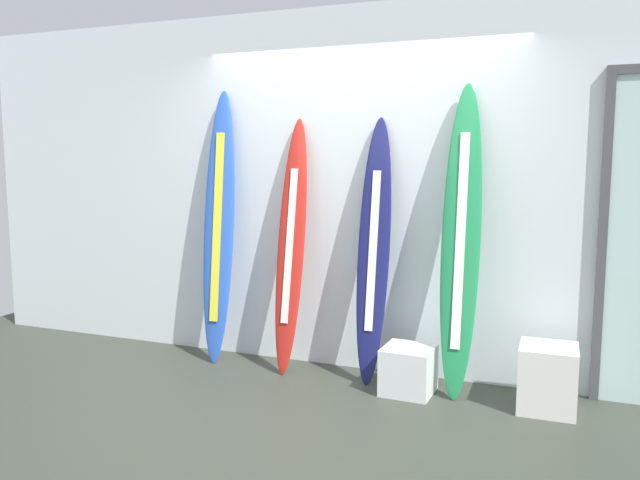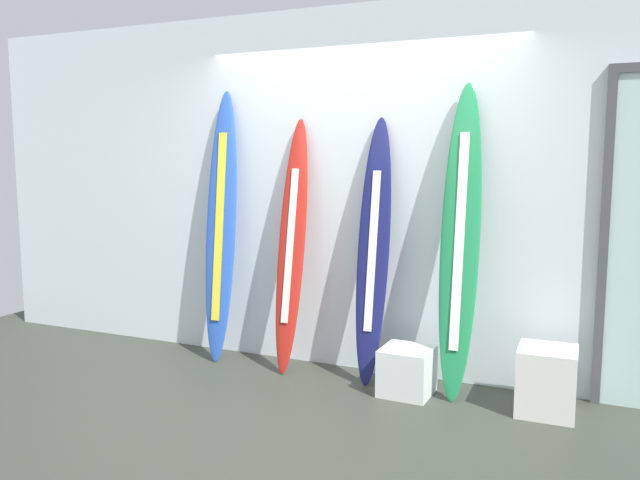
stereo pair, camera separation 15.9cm
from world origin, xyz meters
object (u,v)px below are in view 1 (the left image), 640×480
object	(u,v)px
surfboard_cobalt	(219,229)
surfboard_navy	(374,253)
surfboard_crimson	(291,246)
display_block_center	(548,378)
surfboard_emerald	(461,242)
display_block_left	(408,370)

from	to	relation	value
surfboard_cobalt	surfboard_navy	distance (m)	1.32
surfboard_crimson	display_block_center	world-z (taller)	surfboard_crimson
surfboard_crimson	surfboard_emerald	bearing A→B (deg)	-1.10
surfboard_crimson	display_block_left	bearing A→B (deg)	-9.64
surfboard_cobalt	display_block_left	bearing A→B (deg)	-6.39
display_block_center	surfboard_cobalt	bearing A→B (deg)	176.56
surfboard_cobalt	display_block_center	bearing A→B (deg)	-3.44
surfboard_navy	surfboard_emerald	bearing A→B (deg)	-3.22
surfboard_crimson	surfboard_navy	size ratio (longest dim) A/B	1.00
display_block_left	display_block_center	size ratio (longest dim) A/B	0.83
surfboard_navy	surfboard_emerald	distance (m)	0.65
surfboard_emerald	surfboard_crimson	bearing A→B (deg)	178.90
surfboard_cobalt	display_block_center	world-z (taller)	surfboard_cobalt
surfboard_cobalt	display_block_center	distance (m)	2.71
display_block_left	display_block_center	xyz separation A→B (m)	(0.93, 0.03, 0.05)
surfboard_crimson	surfboard_navy	world-z (taller)	surfboard_crimson
surfboard_crimson	surfboard_emerald	xyz separation A→B (m)	(1.30, -0.03, 0.09)
display_block_left	surfboard_emerald	bearing A→B (deg)	23.88
surfboard_cobalt	surfboard_navy	world-z (taller)	surfboard_cobalt
surfboard_crimson	surfboard_navy	xyz separation A→B (m)	(0.66, 0.01, -0.02)
surfboard_emerald	display_block_left	world-z (taller)	surfboard_emerald
surfboard_cobalt	surfboard_emerald	bearing A→B (deg)	-1.20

